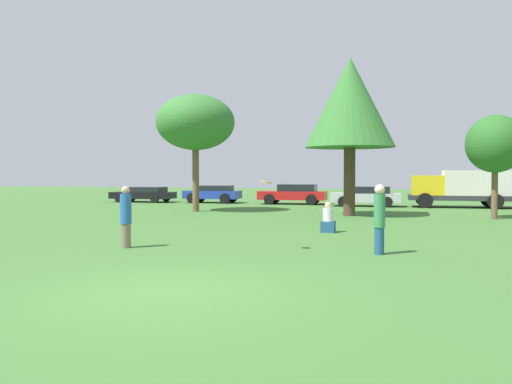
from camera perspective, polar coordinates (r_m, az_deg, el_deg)
The scene contains 13 objects.
ground_plane at distance 8.83m, azimuth -10.07°, elevation -11.05°, with size 120.00×120.00×0.00m, color #3D6B2D.
person_thrower at distance 14.06m, azimuth -14.50°, elevation -2.67°, with size 0.30×0.30×1.67m.
person_catcher at distance 12.86m, azimuth 13.78°, elevation -2.82°, with size 0.28×0.28×1.74m.
frisbee at distance 12.97m, azimuth 1.15°, elevation 1.14°, with size 0.30×0.30×0.12m.
bystander_sitting at distance 17.42m, azimuth 8.16°, elevation -3.16°, with size 0.47×0.39×1.04m.
tree_0 at distance 27.11m, azimuth -6.86°, elevation 7.78°, with size 4.16×4.16×6.21m.
tree_1 at distance 24.70m, azimuth 10.57°, elevation 9.82°, with size 4.27×4.27×7.53m.
tree_2 at distance 24.67m, azimuth 25.44°, elevation 4.89°, with size 2.52×2.52×4.60m.
parked_car_black at distance 36.77m, azimuth -12.55°, elevation -0.20°, with size 4.52×2.22×1.08m.
parked_car_blue at distance 35.04m, azimuth -4.86°, elevation -0.16°, with size 3.92×2.08×1.20m.
parked_car_red at distance 33.51m, azimuth 4.30°, elevation -0.17°, with size 4.53×2.21×1.32m.
parked_car_silver at distance 31.90m, azimuth 12.42°, elevation -0.41°, with size 4.27×2.08×1.22m.
delivery_truck_yellow at distance 32.37m, azimuth 22.32°, elevation 0.55°, with size 6.18×2.57×2.21m.
Camera 1 is at (4.04, -7.59, 2.00)m, focal length 35.38 mm.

